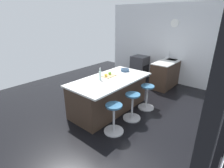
% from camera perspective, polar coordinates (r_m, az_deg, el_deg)
% --- Properties ---
extents(ground_plane, '(7.82, 7.82, 0.00)m').
position_cam_1_polar(ground_plane, '(4.91, 2.15, -7.86)').
color(ground_plane, black).
extents(interior_partition_left, '(0.15, 5.13, 2.86)m').
position_cam_1_polar(interior_partition_left, '(6.98, 18.23, 12.38)').
color(interior_partition_left, silver).
rests_on(interior_partition_left, ground_plane).
extents(sink_cabinet, '(1.82, 0.60, 1.20)m').
position_cam_1_polar(sink_cabinet, '(6.77, 18.18, 3.73)').
color(sink_cabinet, '#38281E').
rests_on(sink_cabinet, ground_plane).
extents(oven_range, '(0.60, 0.61, 0.89)m').
position_cam_1_polar(oven_range, '(7.31, 9.07, 5.61)').
color(oven_range, '#38383D').
rests_on(oven_range, ground_plane).
extents(kitchen_island, '(2.23, 1.14, 0.90)m').
position_cam_1_polar(kitchen_island, '(4.66, -0.91, -3.27)').
color(kitchen_island, '#38281E').
rests_on(kitchen_island, ground_plane).
extents(stool_by_window, '(0.44, 0.44, 0.67)m').
position_cam_1_polar(stool_by_window, '(4.86, 11.34, -4.42)').
color(stool_by_window, '#B7B7BC').
rests_on(stool_by_window, ground_plane).
extents(stool_middle, '(0.44, 0.44, 0.67)m').
position_cam_1_polar(stool_middle, '(4.31, 6.65, -7.58)').
color(stool_middle, '#B7B7BC').
rests_on(stool_middle, ground_plane).
extents(stool_near_camera, '(0.44, 0.44, 0.67)m').
position_cam_1_polar(stool_near_camera, '(3.82, 0.60, -11.53)').
color(stool_near_camera, '#B7B7BC').
rests_on(stool_near_camera, ground_plane).
extents(cutting_board, '(0.36, 0.24, 0.02)m').
position_cam_1_polar(cutting_board, '(4.65, -0.92, 2.74)').
color(cutting_board, tan).
rests_on(cutting_board, kitchen_island).
extents(apple_green, '(0.09, 0.09, 0.09)m').
position_cam_1_polar(apple_green, '(4.70, -0.76, 3.60)').
color(apple_green, '#609E2D').
rests_on(apple_green, cutting_board).
extents(apple_yellow, '(0.08, 0.08, 0.08)m').
position_cam_1_polar(apple_yellow, '(4.57, -2.04, 3.04)').
color(apple_yellow, gold).
rests_on(apple_yellow, cutting_board).
extents(water_bottle, '(0.06, 0.06, 0.31)m').
position_cam_1_polar(water_bottle, '(4.34, -3.90, 2.87)').
color(water_bottle, silver).
rests_on(water_bottle, kitchen_island).
extents(fruit_bowl, '(0.25, 0.25, 0.07)m').
position_cam_1_polar(fruit_bowl, '(5.09, 4.29, 4.66)').
color(fruit_bowl, '#334C6B').
rests_on(fruit_bowl, kitchen_island).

